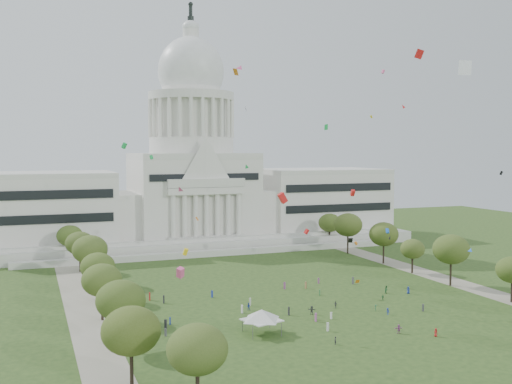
% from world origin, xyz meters
% --- Properties ---
extents(ground, '(400.00, 400.00, 0.00)m').
position_xyz_m(ground, '(0.00, 0.00, 0.00)').
color(ground, '#2A441A').
rests_on(ground, ground).
extents(capitol, '(160.00, 64.50, 91.30)m').
position_xyz_m(capitol, '(0.00, 113.59, 22.30)').
color(capitol, beige).
rests_on(capitol, ground).
extents(path_left, '(8.00, 160.00, 0.04)m').
position_xyz_m(path_left, '(-48.00, 30.00, 0.02)').
color(path_left, gray).
rests_on(path_left, ground).
extents(path_right, '(8.00, 160.00, 0.04)m').
position_xyz_m(path_right, '(48.00, 30.00, 0.02)').
color(path_right, gray).
rests_on(path_right, ground).
extents(row_tree_l_0, '(8.85, 8.85, 12.59)m').
position_xyz_m(row_tree_l_0, '(-45.26, -21.68, 8.95)').
color(row_tree_l_0, black).
rests_on(row_tree_l_0, ground).
extents(row_tree_l_1, '(8.86, 8.86, 12.59)m').
position_xyz_m(row_tree_l_1, '(-44.07, -2.96, 8.95)').
color(row_tree_l_1, black).
rests_on(row_tree_l_1, ground).
extents(row_tree_l_2, '(8.42, 8.42, 11.97)m').
position_xyz_m(row_tree_l_2, '(-45.04, 17.30, 8.51)').
color(row_tree_l_2, black).
rests_on(row_tree_l_2, ground).
extents(row_tree_r_2, '(9.55, 9.55, 13.58)m').
position_xyz_m(row_tree_r_2, '(44.17, 17.44, 9.66)').
color(row_tree_r_2, black).
rests_on(row_tree_r_2, ground).
extents(row_tree_l_3, '(8.12, 8.12, 11.55)m').
position_xyz_m(row_tree_l_3, '(-44.09, 33.92, 8.21)').
color(row_tree_l_3, black).
rests_on(row_tree_l_3, ground).
extents(row_tree_r_3, '(7.01, 7.01, 9.98)m').
position_xyz_m(row_tree_r_3, '(44.40, 34.48, 7.08)').
color(row_tree_r_3, black).
rests_on(row_tree_r_3, ground).
extents(row_tree_l_4, '(9.29, 9.29, 13.21)m').
position_xyz_m(row_tree_l_4, '(-44.08, 52.42, 9.39)').
color(row_tree_l_4, black).
rests_on(row_tree_l_4, ground).
extents(row_tree_r_4, '(9.19, 9.19, 13.06)m').
position_xyz_m(row_tree_r_4, '(44.76, 50.04, 9.29)').
color(row_tree_r_4, black).
rests_on(row_tree_r_4, ground).
extents(row_tree_l_5, '(8.33, 8.33, 11.85)m').
position_xyz_m(row_tree_l_5, '(-45.22, 71.01, 8.42)').
color(row_tree_l_5, black).
rests_on(row_tree_l_5, ground).
extents(row_tree_r_5, '(9.82, 9.82, 13.96)m').
position_xyz_m(row_tree_r_5, '(43.49, 70.19, 9.93)').
color(row_tree_r_5, black).
rests_on(row_tree_r_5, ground).
extents(row_tree_l_6, '(8.19, 8.19, 11.64)m').
position_xyz_m(row_tree_l_6, '(-46.87, 89.14, 8.27)').
color(row_tree_l_6, black).
rests_on(row_tree_l_6, ground).
extents(row_tree_r_6, '(8.42, 8.42, 11.97)m').
position_xyz_m(row_tree_r_6, '(45.96, 88.13, 8.51)').
color(row_tree_r_6, black).
rests_on(row_tree_r_6, ground).
extents(near_tree_0, '(8.47, 8.47, 12.04)m').
position_xyz_m(near_tree_0, '(-38.00, -32.00, 8.56)').
color(near_tree_0, black).
rests_on(near_tree_0, ground).
extents(event_tent, '(10.92, 10.92, 4.91)m').
position_xyz_m(event_tent, '(-17.30, -3.27, 3.81)').
color(event_tent, '#4C4C4C').
rests_on(event_tent, ground).
extents(person_0, '(0.90, 1.05, 1.81)m').
position_xyz_m(person_0, '(28.61, 13.98, 0.90)').
color(person_0, navy).
rests_on(person_0, ground).
extents(person_2, '(1.13, 0.98, 1.98)m').
position_xyz_m(person_2, '(23.68, 16.11, 0.99)').
color(person_2, '#33723F').
rests_on(person_2, ground).
extents(person_3, '(0.69, 1.05, 1.50)m').
position_xyz_m(person_3, '(13.08, -0.53, 0.75)').
color(person_3, navy).
rests_on(person_3, ground).
extents(person_4, '(0.84, 1.05, 1.58)m').
position_xyz_m(person_4, '(5.18, 8.34, 0.79)').
color(person_4, '#4C4C51').
rests_on(person_4, ground).
extents(person_5, '(1.82, 1.61, 1.90)m').
position_xyz_m(person_5, '(-2.11, 5.62, 0.95)').
color(person_5, '#4C4C51').
rests_on(person_5, ground).
extents(person_6, '(0.75, 0.92, 1.62)m').
position_xyz_m(person_6, '(13.16, -16.76, 0.81)').
color(person_6, '#B21E1E').
rests_on(person_6, ground).
extents(person_7, '(0.65, 0.68, 1.51)m').
position_xyz_m(person_7, '(-7.07, -14.10, 0.76)').
color(person_7, '#26262B').
rests_on(person_7, ground).
extents(person_8, '(0.93, 0.74, 1.68)m').
position_xyz_m(person_8, '(-13.73, 13.84, 0.84)').
color(person_8, navy).
rests_on(person_8, ground).
extents(person_9, '(0.92, 1.03, 1.43)m').
position_xyz_m(person_9, '(12.31, 3.04, 0.71)').
color(person_9, '#33723F').
rests_on(person_9, ground).
extents(person_10, '(0.71, 0.88, 1.33)m').
position_xyz_m(person_10, '(19.15, 10.73, 0.66)').
color(person_10, '#33723F').
rests_on(person_10, ground).
extents(person_11, '(1.74, 0.90, 1.79)m').
position_xyz_m(person_11, '(7.72, -12.50, 0.90)').
color(person_11, '#994C8C').
rests_on(person_11, ground).
extents(distant_crowd, '(64.51, 38.81, 1.93)m').
position_xyz_m(distant_crowd, '(-13.67, 14.33, 0.87)').
color(distant_crowd, '#26262B').
rests_on(distant_crowd, ground).
extents(kite_swarm, '(90.35, 102.97, 60.84)m').
position_xyz_m(kite_swarm, '(2.34, 8.94, 28.31)').
color(kite_swarm, yellow).
rests_on(kite_swarm, ground).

